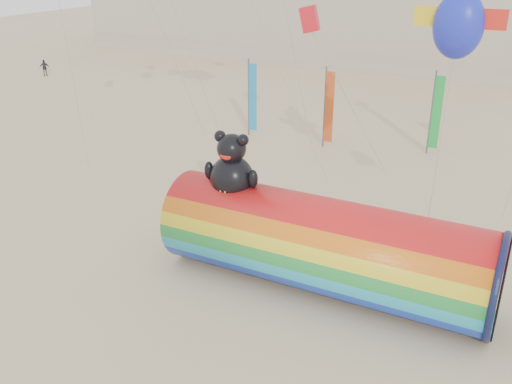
% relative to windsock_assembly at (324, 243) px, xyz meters
% --- Properties ---
extents(ground, '(160.00, 160.00, 0.00)m').
position_rel_windsock_assembly_xyz_m(ground, '(-4.38, 0.50, -1.89)').
color(ground, '#CCB58C').
rests_on(ground, ground).
extents(windsock_assembly, '(12.33, 3.76, 5.69)m').
position_rel_windsock_assembly_xyz_m(windsock_assembly, '(0.00, 0.00, 0.00)').
color(windsock_assembly, red).
rests_on(windsock_assembly, ground).
extents(kite_handler, '(0.70, 0.63, 1.60)m').
position_rel_windsock_assembly_xyz_m(kite_handler, '(0.28, 3.37, -1.09)').
color(kite_handler, slate).
rests_on(kite_handler, ground).
extents(fabric_bundle, '(2.62, 1.35, 0.41)m').
position_rel_windsock_assembly_xyz_m(fabric_bundle, '(1.06, 2.62, -1.71)').
color(fabric_bundle, '#340A09').
rests_on(fabric_bundle, ground).
extents(festival_banners, '(12.32, 1.97, 5.20)m').
position_rel_windsock_assembly_xyz_m(festival_banners, '(-5.50, 16.06, 0.75)').
color(festival_banners, '#59595E').
rests_on(festival_banners, ground).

